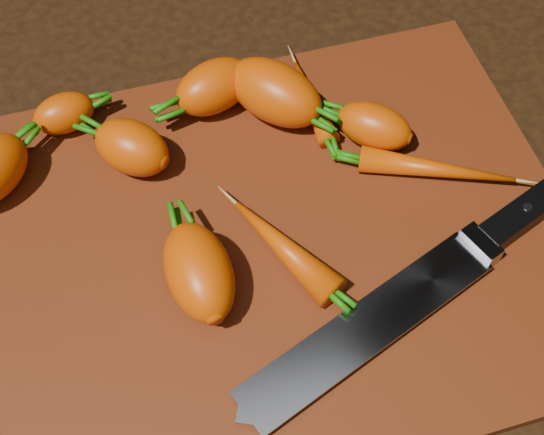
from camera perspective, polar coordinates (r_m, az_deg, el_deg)
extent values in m
cube|color=black|center=(0.65, 0.25, -2.39)|extent=(2.00, 2.00, 0.01)
cube|color=#63250D|center=(0.64, 0.25, -1.89)|extent=(0.50, 0.40, 0.01)
ellipsoid|color=#C94606|center=(0.67, -10.52, 5.20)|extent=(0.08, 0.08, 0.05)
ellipsoid|color=#C94606|center=(0.69, 0.21, 9.40)|extent=(0.10, 0.11, 0.06)
ellipsoid|color=#C94606|center=(0.59, -5.53, -4.10)|extent=(0.06, 0.09, 0.05)
ellipsoid|color=#C94606|center=(0.71, -4.39, 9.79)|extent=(0.09, 0.07, 0.05)
ellipsoid|color=#C94606|center=(0.72, -15.40, 7.57)|extent=(0.06, 0.05, 0.04)
ellipsoid|color=#C94606|center=(0.68, 7.71, 6.83)|extent=(0.08, 0.08, 0.04)
ellipsoid|color=#C94606|center=(0.71, 3.01, 8.80)|extent=(0.02, 0.10, 0.02)
ellipsoid|color=#C94606|center=(0.67, 12.32, 3.57)|extent=(0.13, 0.08, 0.02)
ellipsoid|color=#C94606|center=(0.61, 0.86, -2.25)|extent=(0.08, 0.12, 0.03)
cube|color=gray|center=(0.56, -1.99, -14.64)|extent=(0.23, 0.12, 0.00)
cube|color=gray|center=(0.59, 7.68, -7.83)|extent=(0.03, 0.04, 0.02)
cube|color=black|center=(0.62, 12.69, -4.10)|extent=(0.13, 0.07, 0.02)
cylinder|color=#B2B2B7|center=(0.60, 11.53, -4.67)|extent=(0.01, 0.01, 0.00)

